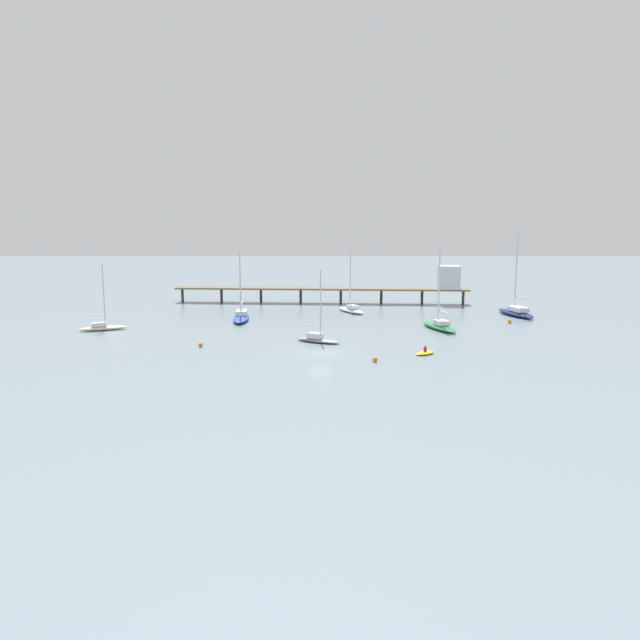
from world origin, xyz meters
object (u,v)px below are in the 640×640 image
object	(u,v)px
pier	(382,283)
dinghy_yellow	(424,353)
sailboat_white	(350,309)
sailboat_cream	(101,326)
sailboat_blue	(240,316)
sailboat_green	(439,325)
mooring_buoy_near	(509,321)
mooring_buoy_mid	(200,345)
mooring_buoy_outer	(374,359)
sailboat_navy	(515,311)
sailboat_gray	(317,338)

from	to	relation	value
pier	dinghy_yellow	distance (m)	43.97
sailboat_white	pier	bearing A→B (deg)	59.04
sailboat_cream	sailboat_blue	bearing A→B (deg)	24.45
sailboat_white	sailboat_green	size ratio (longest dim) A/B	0.91
mooring_buoy_near	dinghy_yellow	bearing A→B (deg)	-127.39
mooring_buoy_mid	sailboat_white	bearing A→B (deg)	54.63
sailboat_white	mooring_buoy_outer	distance (m)	36.76
sailboat_navy	mooring_buoy_outer	bearing A→B (deg)	-128.58
sailboat_gray	sailboat_green	size ratio (longest dim) A/B	0.82
sailboat_green	sailboat_cream	bearing A→B (deg)	-179.18
pier	sailboat_white	xyz separation A→B (m)	(-6.53, -10.88, -3.24)
sailboat_white	dinghy_yellow	size ratio (longest dim) A/B	3.58
sailboat_white	dinghy_yellow	bearing A→B (deg)	-77.97
pier	sailboat_green	xyz separation A→B (m)	(5.41, -27.27, -3.21)
sailboat_gray	mooring_buoy_near	distance (m)	32.97
sailboat_blue	sailboat_gray	distance (m)	21.05
sailboat_white	mooring_buoy_mid	bearing A→B (deg)	-125.37
sailboat_blue	dinghy_yellow	world-z (taller)	sailboat_blue
mooring_buoy_near	mooring_buoy_outer	bearing A→B (deg)	-131.76
sailboat_green	mooring_buoy_mid	bearing A→B (deg)	-159.23
sailboat_cream	sailboat_green	distance (m)	48.59
dinghy_yellow	mooring_buoy_outer	size ratio (longest dim) A/B	4.94
sailboat_cream	mooring_buoy_outer	xyz separation A→B (m)	(37.43, -19.67, -0.34)
sailboat_white	mooring_buoy_outer	xyz separation A→B (m)	(0.78, -36.75, -0.34)
sailboat_navy	dinghy_yellow	world-z (taller)	sailboat_navy
sailboat_gray	mooring_buoy_near	bearing A→B (deg)	26.59
pier	mooring_buoy_near	size ratio (longest dim) A/B	92.21
sailboat_blue	sailboat_green	world-z (taller)	sailboat_green
sailboat_green	mooring_buoy_outer	bearing A→B (deg)	-118.72
pier	sailboat_navy	world-z (taller)	sailboat_navy
sailboat_gray	dinghy_yellow	distance (m)	14.60
mooring_buoy_outer	dinghy_yellow	bearing A→B (deg)	31.49
sailboat_cream	sailboat_gray	size ratio (longest dim) A/B	1.01
mooring_buoy_near	mooring_buoy_outer	size ratio (longest dim) A/B	1.02
mooring_buoy_outer	mooring_buoy_mid	world-z (taller)	mooring_buoy_outer
sailboat_white	sailboat_cream	bearing A→B (deg)	-155.01
mooring_buoy_mid	sailboat_navy	bearing A→B (deg)	27.64
sailboat_blue	sailboat_white	bearing A→B (deg)	25.56
sailboat_blue	mooring_buoy_near	size ratio (longest dim) A/B	18.07
pier	sailboat_cream	world-z (taller)	sailboat_cream
pier	mooring_buoy_mid	xyz separation A→B (m)	(-26.84, -39.50, -3.59)
sailboat_white	dinghy_yellow	distance (m)	33.67
sailboat_green	mooring_buoy_mid	size ratio (longest dim) A/B	20.02
mooring_buoy_mid	sailboat_green	bearing A→B (deg)	20.77
sailboat_cream	dinghy_yellow	size ratio (longest dim) A/B	3.31
sailboat_navy	mooring_buoy_mid	distance (m)	53.48
pier	sailboat_cream	bearing A→B (deg)	-147.07
sailboat_navy	dinghy_yellow	xyz separation A→B (m)	(-20.04, -29.12, -0.56)
sailboat_gray	sailboat_navy	world-z (taller)	sailboat_navy
mooring_buoy_near	sailboat_green	bearing A→B (deg)	-155.41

